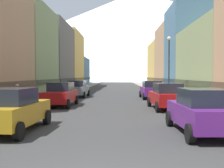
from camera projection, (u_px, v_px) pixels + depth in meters
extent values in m
cube|color=gray|center=(71.00, 91.00, 40.32)|extent=(2.50, 100.00, 0.15)
cube|color=gray|center=(158.00, 91.00, 40.04)|extent=(2.50, 100.00, 0.15)
cube|color=#8C9966|center=(17.00, 51.00, 32.44)|extent=(7.58, 10.55, 10.20)
cube|color=#3F442D|center=(17.00, 81.00, 32.55)|extent=(7.88, 10.55, 0.50)
cube|color=#66605B|center=(45.00, 57.00, 44.78)|extent=(7.33, 13.12, 10.60)
cube|color=#2D2B29|center=(46.00, 80.00, 44.89)|extent=(7.63, 13.12, 0.50)
cube|color=#D8B259|center=(62.00, 60.00, 58.49)|extent=(7.37, 13.91, 11.25)
cube|color=brown|center=(63.00, 79.00, 58.61)|extent=(7.67, 13.91, 0.50)
cube|color=slate|center=(70.00, 71.00, 72.12)|extent=(8.73, 12.24, 6.78)
cube|color=#22333F|center=(70.00, 78.00, 72.17)|extent=(9.03, 12.24, 0.50)
cube|color=slate|center=(193.00, 50.00, 38.49)|extent=(6.58, 8.55, 11.69)
cube|color=#22333F|center=(193.00, 81.00, 38.62)|extent=(6.88, 8.55, 0.50)
cube|color=tan|center=(183.00, 58.00, 48.36)|extent=(8.31, 11.07, 10.70)
cube|color=brown|center=(183.00, 80.00, 48.47)|extent=(8.61, 11.07, 0.50)
cube|color=#D8B259|center=(168.00, 65.00, 60.69)|extent=(7.69, 13.33, 9.28)
cube|color=brown|center=(168.00, 79.00, 60.78)|extent=(7.99, 13.33, 0.50)
cube|color=#B28419|center=(13.00, 113.00, 11.46)|extent=(2.03, 4.48, 0.80)
cube|color=#1E232D|center=(10.00, 96.00, 11.18)|extent=(1.69, 2.27, 0.64)
cylinder|color=black|center=(9.00, 117.00, 13.17)|extent=(0.25, 0.69, 0.68)
cylinder|color=black|center=(47.00, 117.00, 13.05)|extent=(0.25, 0.69, 0.68)
cylinder|color=black|center=(19.00, 131.00, 9.76)|extent=(0.25, 0.69, 0.68)
cube|color=#9E1111|center=(60.00, 96.00, 20.78)|extent=(1.97, 4.45, 0.80)
cube|color=#1E232D|center=(61.00, 87.00, 21.01)|extent=(1.66, 2.25, 0.64)
cylinder|color=black|center=(68.00, 104.00, 19.09)|extent=(0.24, 0.69, 0.68)
cylinder|color=black|center=(41.00, 104.00, 19.19)|extent=(0.24, 0.69, 0.68)
cylinder|color=black|center=(76.00, 100.00, 22.39)|extent=(0.24, 0.69, 0.68)
cylinder|color=black|center=(54.00, 100.00, 22.48)|extent=(0.24, 0.69, 0.68)
cube|color=slate|center=(78.00, 90.00, 29.77)|extent=(1.99, 4.46, 0.80)
cube|color=#1E232D|center=(77.00, 83.00, 29.50)|extent=(1.68, 2.25, 0.64)
cylinder|color=black|center=(72.00, 93.00, 31.48)|extent=(0.24, 0.69, 0.68)
cylinder|color=black|center=(89.00, 93.00, 31.37)|extent=(0.24, 0.69, 0.68)
cylinder|color=black|center=(66.00, 95.00, 28.19)|extent=(0.24, 0.69, 0.68)
cylinder|color=black|center=(84.00, 95.00, 28.08)|extent=(0.24, 0.69, 0.68)
cube|color=#591E72|center=(202.00, 115.00, 11.00)|extent=(1.96, 4.45, 0.80)
cube|color=#1E232D|center=(204.00, 97.00, 10.73)|extent=(1.66, 2.24, 0.64)
cylinder|color=black|center=(169.00, 119.00, 12.66)|extent=(0.24, 0.69, 0.68)
cylinder|color=black|center=(210.00, 119.00, 12.67)|extent=(0.24, 0.69, 0.68)
cylinder|color=black|center=(190.00, 134.00, 9.36)|extent=(0.24, 0.69, 0.68)
cube|color=#9E1111|center=(167.00, 98.00, 18.99)|extent=(2.04, 4.48, 0.80)
cube|color=#1E232D|center=(167.00, 88.00, 18.71)|extent=(1.70, 2.27, 0.64)
cylinder|color=black|center=(149.00, 102.00, 20.62)|extent=(0.25, 0.69, 0.68)
cylinder|color=black|center=(174.00, 102.00, 20.67)|extent=(0.25, 0.69, 0.68)
cylinder|color=black|center=(158.00, 107.00, 17.33)|extent=(0.25, 0.69, 0.68)
cylinder|color=black|center=(187.00, 107.00, 17.37)|extent=(0.25, 0.69, 0.68)
cube|color=#591E72|center=(151.00, 91.00, 27.79)|extent=(1.92, 4.43, 0.80)
cube|color=#1E232D|center=(152.00, 84.00, 27.52)|extent=(1.64, 2.23, 0.64)
cylinder|color=black|center=(140.00, 94.00, 29.45)|extent=(0.23, 0.68, 0.68)
cylinder|color=black|center=(158.00, 94.00, 29.45)|extent=(0.23, 0.68, 0.68)
cylinder|color=black|center=(144.00, 96.00, 26.15)|extent=(0.23, 0.68, 0.68)
cylinder|color=black|center=(164.00, 96.00, 26.15)|extent=(0.23, 0.68, 0.68)
cylinder|color=navy|center=(17.00, 97.00, 18.76)|extent=(0.36, 0.36, 1.37)
sphere|color=tan|center=(17.00, 85.00, 18.74)|extent=(0.22, 0.22, 0.22)
cylinder|color=black|center=(169.00, 69.00, 26.70)|extent=(0.12, 0.12, 5.50)
sphere|color=white|center=(169.00, 38.00, 26.61)|extent=(0.36, 0.36, 0.36)
cone|color=silver|center=(140.00, 34.00, 263.30)|extent=(342.04, 342.04, 82.29)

